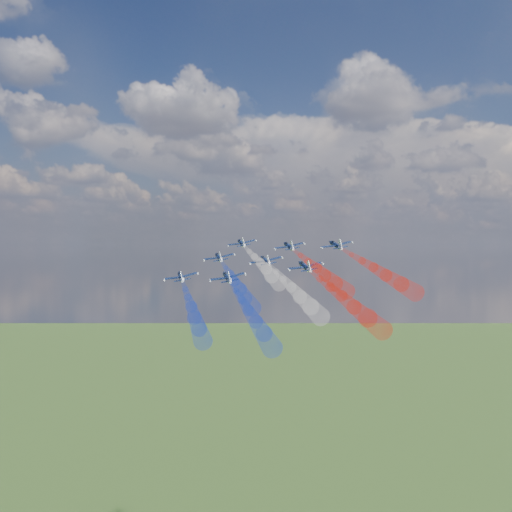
% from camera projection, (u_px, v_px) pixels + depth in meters
% --- Properties ---
extents(jet_lead, '(14.71, 15.49, 7.14)m').
position_uv_depth(jet_lead, '(241.00, 243.00, 193.08)').
color(jet_lead, black).
extents(trail_lead, '(29.11, 39.42, 13.44)m').
position_uv_depth(trail_lead, '(260.00, 263.00, 166.41)').
color(trail_lead, white).
extents(jet_inner_left, '(14.71, 15.49, 7.14)m').
position_uv_depth(jet_inner_left, '(219.00, 257.00, 177.59)').
color(jet_inner_left, black).
extents(trail_inner_left, '(29.11, 39.42, 13.44)m').
position_uv_depth(trail_inner_left, '(235.00, 281.00, 150.93)').
color(trail_inner_left, '#1734C9').
extents(jet_inner_right, '(14.71, 15.49, 7.14)m').
position_uv_depth(jet_inner_right, '(289.00, 246.00, 181.69)').
color(jet_inner_right, black).
extents(trail_inner_right, '(29.11, 39.42, 13.44)m').
position_uv_depth(trail_inner_right, '(317.00, 268.00, 155.03)').
color(trail_inner_right, red).
extents(jet_outer_left, '(14.71, 15.49, 7.14)m').
position_uv_depth(jet_outer_left, '(181.00, 277.00, 164.27)').
color(jet_outer_left, black).
extents(trail_outer_left, '(29.11, 39.42, 13.44)m').
position_uv_depth(trail_outer_left, '(191.00, 307.00, 137.61)').
color(trail_outer_left, '#1734C9').
extents(jet_center_third, '(14.71, 15.49, 7.14)m').
position_uv_depth(jet_center_third, '(265.00, 261.00, 167.71)').
color(jet_center_third, black).
extents(trail_center_third, '(29.11, 39.42, 13.44)m').
position_uv_depth(trail_center_third, '(291.00, 287.00, 141.04)').
color(trail_center_third, white).
extents(jet_outer_right, '(14.71, 15.49, 7.14)m').
position_uv_depth(jet_outer_right, '(336.00, 245.00, 173.34)').
color(jet_outer_right, black).
extents(trail_outer_right, '(29.11, 39.42, 13.44)m').
position_uv_depth(trail_outer_right, '(374.00, 268.00, 146.67)').
color(trail_outer_right, red).
extents(jet_rear_left, '(14.71, 15.49, 7.14)m').
position_uv_depth(jet_rear_left, '(227.00, 277.00, 154.49)').
color(jet_rear_left, black).
extents(trail_rear_left, '(29.11, 39.42, 13.44)m').
position_uv_depth(trail_rear_left, '(248.00, 310.00, 127.83)').
color(trail_rear_left, '#1734C9').
extents(jet_rear_right, '(14.71, 15.49, 7.14)m').
position_uv_depth(jet_rear_right, '(305.00, 267.00, 157.61)').
color(jet_rear_right, black).
extents(trail_rear_right, '(29.11, 39.42, 13.44)m').
position_uv_depth(trail_rear_right, '(341.00, 296.00, 130.95)').
color(trail_rear_right, red).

